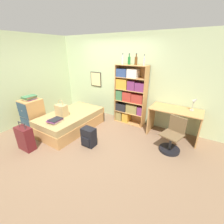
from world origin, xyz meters
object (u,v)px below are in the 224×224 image
(bottle_brown, at_px, (129,60))
(desk, at_px, (175,118))
(bottle_clear, at_px, (136,61))
(desk_chair, at_px, (172,140))
(book_stack_on_bed, at_px, (55,120))
(magazine_pile_on_dresser, at_px, (29,98))
(desk_lamp, at_px, (195,102))
(bed, at_px, (71,121))
(bookcase, at_px, (129,96))
(suitcase, at_px, (25,138))
(handbag, at_px, (62,110))
(bottle_green, at_px, (123,60))
(backpack, at_px, (89,137))
(bottle_blue, at_px, (144,61))
(dresser, at_px, (33,115))

(bottle_brown, bearing_deg, desk, -5.09)
(bottle_clear, xyz_separation_m, desk_chair, (1.33, -0.78, -1.62))
(book_stack_on_bed, height_order, bottle_clear, bottle_clear)
(magazine_pile_on_dresser, distance_m, desk_lamp, 4.25)
(bed, height_order, bookcase, bookcase)
(suitcase, relative_size, bookcase, 0.39)
(handbag, bearing_deg, bottle_green, 55.39)
(bottle_green, height_order, bottle_clear, bottle_clear)
(bottle_green, distance_m, desk_chair, 2.50)
(suitcase, relative_size, desk_lamp, 2.03)
(desk, relative_size, backpack, 2.69)
(bookcase, relative_size, bottle_green, 6.16)
(handbag, height_order, bottle_green, bottle_green)
(magazine_pile_on_dresser, height_order, desk, magazine_pile_on_dresser)
(bottle_blue, distance_m, desk_lamp, 1.61)
(suitcase, relative_size, desk, 0.56)
(magazine_pile_on_dresser, xyz_separation_m, backpack, (1.88, 0.20, -0.72))
(bookcase, bearing_deg, bottle_green, -179.62)
(handbag, relative_size, bottle_green, 1.59)
(bookcase, height_order, bottle_clear, bottle_clear)
(handbag, relative_size, bottle_brown, 1.56)
(desk_chair, bearing_deg, handbag, -165.63)
(handbag, bearing_deg, suitcase, -94.30)
(bottle_clear, distance_m, desk, 1.81)
(magazine_pile_on_dresser, bearing_deg, bed, 32.89)
(desk, bearing_deg, desk_lamp, 18.29)
(bookcase, relative_size, bottle_clear, 5.96)
(desk, bearing_deg, bottle_clear, 173.74)
(bottle_clear, height_order, desk, bottle_clear)
(book_stack_on_bed, distance_m, desk, 3.02)
(bottle_brown, distance_m, desk_lamp, 1.99)
(magazine_pile_on_dresser, relative_size, bottle_green, 1.24)
(bottle_clear, bearing_deg, bottle_blue, 0.23)
(suitcase, xyz_separation_m, desk_chair, (2.84, 1.74, -0.03))
(bottle_green, bearing_deg, desk_chair, -24.20)
(suitcase, height_order, magazine_pile_on_dresser, magazine_pile_on_dresser)
(bookcase, bearing_deg, bottle_clear, -1.92)
(suitcase, bearing_deg, desk, 41.11)
(desk, bearing_deg, magazine_pile_on_dresser, -153.98)
(bottle_green, bearing_deg, bottle_clear, -0.48)
(suitcase, height_order, bookcase, bookcase)
(bottle_blue, bearing_deg, desk_chair, -35.32)
(dresser, distance_m, bottle_green, 2.97)
(bottle_blue, bearing_deg, bed, -141.84)
(magazine_pile_on_dresser, bearing_deg, bottle_blue, 36.34)
(book_stack_on_bed, relative_size, desk, 0.31)
(bed, relative_size, desk, 1.49)
(handbag, height_order, bottle_blue, bottle_blue)
(bottle_green, relative_size, desk_chair, 0.36)
(bottle_blue, bearing_deg, bottle_green, 179.78)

